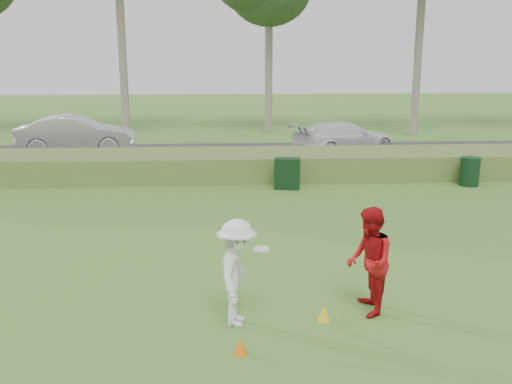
{
  "coord_description": "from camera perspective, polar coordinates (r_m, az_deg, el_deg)",
  "views": [
    {
      "loc": [
        -0.79,
        -8.79,
        4.35
      ],
      "look_at": [
        0.0,
        4.0,
        1.3
      ],
      "focal_mm": 40.0,
      "sensor_mm": 36.0,
      "label": 1
    }
  ],
  "objects": [
    {
      "name": "ground",
      "position": [
        9.84,
        1.48,
        -12.86
      ],
      "size": [
        120.0,
        120.0,
        0.0
      ],
      "primitive_type": "plane",
      "color": "#3B7226",
      "rests_on": "ground"
    },
    {
      "name": "reed_strip",
      "position": [
        21.17,
        -1.34,
        2.77
      ],
      "size": [
        80.0,
        3.0,
        0.9
      ],
      "primitive_type": "cube",
      "color": "#4D6D2B",
      "rests_on": "ground"
    },
    {
      "name": "park_road",
      "position": [
        26.16,
        -1.76,
        3.88
      ],
      "size": [
        80.0,
        6.0,
        0.06
      ],
      "primitive_type": "cube",
      "color": "#2D2D2D",
      "rests_on": "ground"
    },
    {
      "name": "player_white",
      "position": [
        9.45,
        -1.91,
        -8.05
      ],
      "size": [
        0.97,
        1.27,
        1.8
      ],
      "rotation": [
        0.0,
        0.0,
        1.38
      ],
      "color": "white",
      "rests_on": "ground"
    },
    {
      "name": "player_red",
      "position": [
        9.99,
        11.27,
        -6.83
      ],
      "size": [
        0.77,
        0.96,
        1.89
      ],
      "primitive_type": "imported",
      "rotation": [
        0.0,
        0.0,
        -1.63
      ],
      "color": "#AE0E14",
      "rests_on": "ground"
    },
    {
      "name": "cone_orange",
      "position": [
        8.84,
        -1.55,
        -15.17
      ],
      "size": [
        0.23,
        0.23,
        0.25
      ],
      "primitive_type": "cone",
      "color": "orange",
      "rests_on": "ground"
    },
    {
      "name": "cone_yellow",
      "position": [
        9.9,
        6.79,
        -11.98
      ],
      "size": [
        0.23,
        0.23,
        0.25
      ],
      "primitive_type": "cone",
      "color": "yellow",
      "rests_on": "ground"
    },
    {
      "name": "utility_cabinet",
      "position": [
        19.19,
        3.15,
        1.86
      ],
      "size": [
        0.92,
        0.67,
        1.04
      ],
      "primitive_type": "cube",
      "rotation": [
        0.0,
        0.0,
        -0.2
      ],
      "color": "black",
      "rests_on": "ground"
    },
    {
      "name": "trash_bin",
      "position": [
        20.97,
        20.59,
        1.94
      ],
      "size": [
        0.77,
        0.77,
        0.99
      ],
      "primitive_type": "cylinder",
      "rotation": [
        0.0,
        0.0,
        0.18
      ],
      "color": "black",
      "rests_on": "ground"
    },
    {
      "name": "car_mid",
      "position": [
        27.2,
        -17.52,
        5.52
      ],
      "size": [
        5.33,
        2.29,
        1.71
      ],
      "primitive_type": "imported",
      "rotation": [
        0.0,
        0.0,
        1.67
      ],
      "color": "#B6B6BA",
      "rests_on": "park_road"
    },
    {
      "name": "car_right",
      "position": [
        26.24,
        8.77,
        5.4
      ],
      "size": [
        5.31,
        3.88,
        1.43
      ],
      "primitive_type": "imported",
      "rotation": [
        0.0,
        0.0,
        2.0
      ],
      "color": "white",
      "rests_on": "park_road"
    }
  ]
}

